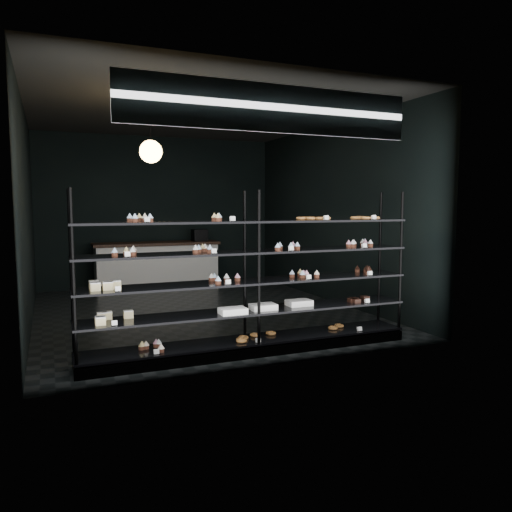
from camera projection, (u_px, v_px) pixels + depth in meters
name	position (u px, v px, depth m)	size (l,w,h in m)	color
room	(197.00, 214.00, 8.03)	(5.01, 6.01, 3.20)	black
display_shelf	(250.00, 300.00, 5.85)	(4.00, 0.50, 1.91)	black
signage	(273.00, 108.00, 5.23)	(3.30, 0.05, 0.50)	#0D1A43
pendant_lamp	(151.00, 151.00, 6.62)	(0.30, 0.30, 0.88)	black
service_counter	(158.00, 265.00, 10.38)	(2.56, 0.65, 1.23)	silver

